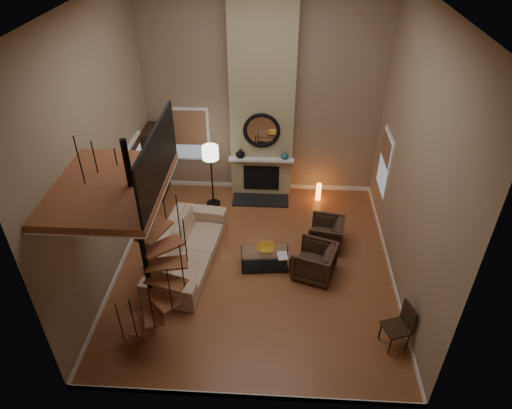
# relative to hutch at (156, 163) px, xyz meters

# --- Properties ---
(ground) EXTENTS (6.00, 6.50, 0.01)m
(ground) POSITION_rel_hutch_xyz_m (2.81, -2.79, -0.95)
(ground) COLOR #A96236
(ground) RESTS_ON ground
(back_wall) EXTENTS (6.00, 0.02, 5.50)m
(back_wall) POSITION_rel_hutch_xyz_m (2.81, 0.46, 1.80)
(back_wall) COLOR #947B5F
(back_wall) RESTS_ON ground
(front_wall) EXTENTS (6.00, 0.02, 5.50)m
(front_wall) POSITION_rel_hutch_xyz_m (2.81, -6.04, 1.80)
(front_wall) COLOR #947B5F
(front_wall) RESTS_ON ground
(left_wall) EXTENTS (0.02, 6.50, 5.50)m
(left_wall) POSITION_rel_hutch_xyz_m (-0.19, -2.79, 1.80)
(left_wall) COLOR #947B5F
(left_wall) RESTS_ON ground
(right_wall) EXTENTS (0.02, 6.50, 5.50)m
(right_wall) POSITION_rel_hutch_xyz_m (5.81, -2.79, 1.80)
(right_wall) COLOR #947B5F
(right_wall) RESTS_ON ground
(ceiling) EXTENTS (6.00, 6.50, 0.01)m
(ceiling) POSITION_rel_hutch_xyz_m (2.81, -2.79, 4.54)
(ceiling) COLOR silver
(ceiling) RESTS_ON back_wall
(baseboard_back) EXTENTS (6.00, 0.02, 0.12)m
(baseboard_back) POSITION_rel_hutch_xyz_m (2.81, 0.45, -0.89)
(baseboard_back) COLOR white
(baseboard_back) RESTS_ON ground
(baseboard_front) EXTENTS (6.00, 0.02, 0.12)m
(baseboard_front) POSITION_rel_hutch_xyz_m (2.81, -6.03, -0.89)
(baseboard_front) COLOR white
(baseboard_front) RESTS_ON ground
(baseboard_left) EXTENTS (0.02, 6.50, 0.12)m
(baseboard_left) POSITION_rel_hutch_xyz_m (-0.18, -2.79, -0.89)
(baseboard_left) COLOR white
(baseboard_left) RESTS_ON ground
(baseboard_right) EXTENTS (0.02, 6.50, 0.12)m
(baseboard_right) POSITION_rel_hutch_xyz_m (5.80, -2.79, -0.89)
(baseboard_right) COLOR white
(baseboard_right) RESTS_ON ground
(chimney_breast) EXTENTS (1.60, 0.38, 5.50)m
(chimney_breast) POSITION_rel_hutch_xyz_m (2.81, 0.27, 1.80)
(chimney_breast) COLOR tan
(chimney_breast) RESTS_ON ground
(hearth) EXTENTS (1.50, 0.60, 0.04)m
(hearth) POSITION_rel_hutch_xyz_m (2.81, -0.22, -0.93)
(hearth) COLOR black
(hearth) RESTS_ON ground
(firebox) EXTENTS (0.95, 0.02, 0.72)m
(firebox) POSITION_rel_hutch_xyz_m (2.81, 0.07, -0.40)
(firebox) COLOR black
(firebox) RESTS_ON chimney_breast
(mantel) EXTENTS (1.70, 0.18, 0.06)m
(mantel) POSITION_rel_hutch_xyz_m (2.81, -0.01, 0.20)
(mantel) COLOR white
(mantel) RESTS_ON chimney_breast
(mirror_frame) EXTENTS (0.94, 0.10, 0.94)m
(mirror_frame) POSITION_rel_hutch_xyz_m (2.81, 0.05, 1.00)
(mirror_frame) COLOR black
(mirror_frame) RESTS_ON chimney_breast
(mirror_disc) EXTENTS (0.80, 0.01, 0.80)m
(mirror_disc) POSITION_rel_hutch_xyz_m (2.81, 0.06, 1.00)
(mirror_disc) COLOR white
(mirror_disc) RESTS_ON chimney_breast
(vase_left) EXTENTS (0.24, 0.24, 0.25)m
(vase_left) POSITION_rel_hutch_xyz_m (2.26, 0.03, 0.35)
(vase_left) COLOR black
(vase_left) RESTS_ON mantel
(vase_right) EXTENTS (0.20, 0.20, 0.21)m
(vase_right) POSITION_rel_hutch_xyz_m (3.41, 0.03, 0.33)
(vase_right) COLOR #1A5E59
(vase_right) RESTS_ON mantel
(window_back) EXTENTS (1.02, 0.06, 1.52)m
(window_back) POSITION_rel_hutch_xyz_m (0.91, 0.43, 0.67)
(window_back) COLOR white
(window_back) RESTS_ON back_wall
(window_right) EXTENTS (0.06, 1.02, 1.52)m
(window_right) POSITION_rel_hutch_xyz_m (5.79, -0.79, 0.68)
(window_right) COLOR white
(window_right) RESTS_ON right_wall
(entry_door) EXTENTS (0.10, 1.05, 2.16)m
(entry_door) POSITION_rel_hutch_xyz_m (-0.14, -0.99, 0.10)
(entry_door) COLOR white
(entry_door) RESTS_ON ground
(loft) EXTENTS (1.70, 2.20, 1.09)m
(loft) POSITION_rel_hutch_xyz_m (0.77, -4.59, 2.29)
(loft) COLOR brown
(loft) RESTS_ON left_wall
(spiral_stair) EXTENTS (1.47, 1.47, 4.06)m
(spiral_stair) POSITION_rel_hutch_xyz_m (1.03, -4.58, 0.83)
(spiral_stair) COLOR black
(spiral_stair) RESTS_ON ground
(hutch) EXTENTS (0.42, 0.90, 2.00)m
(hutch) POSITION_rel_hutch_xyz_m (0.00, 0.00, 0.00)
(hutch) COLOR #301C10
(hutch) RESTS_ON ground
(sofa) EXTENTS (1.49, 3.05, 0.86)m
(sofa) POSITION_rel_hutch_xyz_m (1.28, -2.72, -0.55)
(sofa) COLOR tan
(sofa) RESTS_ON ground
(armchair_near) EXTENTS (0.92, 0.90, 0.72)m
(armchair_near) POSITION_rel_hutch_xyz_m (4.50, -2.00, -0.60)
(armchair_near) COLOR #3F281D
(armchair_near) RESTS_ON ground
(armchair_far) EXTENTS (1.08, 1.06, 0.78)m
(armchair_far) POSITION_rel_hutch_xyz_m (4.18, -3.00, -0.60)
(armchair_far) COLOR #3F281D
(armchair_far) RESTS_ON ground
(coffee_table) EXTENTS (1.15, 0.67, 0.43)m
(coffee_table) POSITION_rel_hutch_xyz_m (3.04, -2.81, -0.67)
(coffee_table) COLOR silver
(coffee_table) RESTS_ON ground
(bowl) EXTENTS (0.39, 0.39, 0.10)m
(bowl) POSITION_rel_hutch_xyz_m (3.04, -2.76, -0.45)
(bowl) COLOR #C08821
(bowl) RESTS_ON coffee_table
(book) EXTENTS (0.26, 0.32, 0.03)m
(book) POSITION_rel_hutch_xyz_m (3.39, -2.96, -0.49)
(book) COLOR gray
(book) RESTS_ON coffee_table
(floor_lamp) EXTENTS (0.42, 0.42, 1.72)m
(floor_lamp) POSITION_rel_hutch_xyz_m (1.56, -0.43, 0.46)
(floor_lamp) COLOR black
(floor_lamp) RESTS_ON ground
(accent_lamp) EXTENTS (0.13, 0.13, 0.48)m
(accent_lamp) POSITION_rel_hutch_xyz_m (4.36, -0.06, -0.70)
(accent_lamp) COLOR orange
(accent_lamp) RESTS_ON ground
(side_chair) EXTENTS (0.55, 0.55, 0.95)m
(side_chair) POSITION_rel_hutch_xyz_m (5.58, -4.74, -0.42)
(side_chair) COLOR #301C10
(side_chair) RESTS_ON ground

